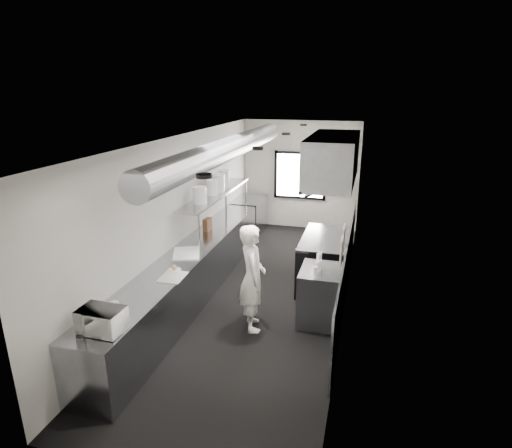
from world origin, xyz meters
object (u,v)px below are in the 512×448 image
Objects in this scene: plate_stack_d at (224,178)px; knife_block at (207,224)px; far_work_table at (249,216)px; prep_counter at (191,275)px; squeeze_bottle_b at (317,267)px; squeeze_bottle_a at (315,272)px; squeeze_bottle_c at (319,265)px; bottle_station at (321,296)px; plate_stack_c at (219,183)px; deli_tub_b at (114,306)px; cutting_board at (186,253)px; pass_shelf at (217,194)px; exhaust_hood at (333,159)px; microwave at (101,320)px; plate_stack_a at (200,195)px; plate_stack_b at (212,187)px; small_plate at (175,270)px; range at (324,261)px; deli_tub_a at (106,310)px; line_cook at (252,278)px; squeeze_bottle_d at (319,260)px.

knife_block is at bearing -91.37° from plate_stack_d.
far_work_table is 3.38× the size of plate_stack_d.
squeeze_bottle_b is (2.24, -0.32, 0.54)m from prep_counter.
knife_block is 1.39× the size of squeeze_bottle_a.
far_work_table is at bearing 119.94° from squeeze_bottle_c.
bottle_station is 3.23m from plate_stack_c.
plate_stack_d is 3.41m from squeeze_bottle_b.
deli_tub_b is 0.74× the size of squeeze_bottle_b.
cutting_board is at bearing 175.40° from squeeze_bottle_b.
pass_shelf is 3.09m from bottle_station.
prep_counter is at bearing -151.89° from exhaust_hood.
microwave is 3.64× the size of deli_tub_b.
exhaust_hood is at bearing 12.79° from plate_stack_a.
prep_counter is 34.44× the size of squeeze_bottle_b.
squeeze_bottle_b is (2.31, -1.66, -0.73)m from plate_stack_b.
squeeze_bottle_b reaches higher than small_plate.
plate_stack_b reaches higher than small_plate.
plate_stack_c is 1.98× the size of squeeze_bottle_a.
plate_stack_c is at bearing 85.63° from pass_shelf.
deli_tub_a is at bearing -123.81° from range.
plate_stack_b reaches higher than deli_tub_b.
plate_stack_a is 2.68m from squeeze_bottle_a.
plate_stack_b is (-0.13, 3.94, 0.67)m from microwave.
far_work_table is at bearing 90.08° from cutting_board.
line_cook is at bearing 46.47° from deli_tub_b.
small_plate is 0.70m from cutting_board.
squeeze_bottle_a is (2.30, -1.85, -0.73)m from plate_stack_b.
prep_counter is 36.24× the size of squeeze_bottle_c.
plate_stack_b is 3.04m from squeeze_bottle_a.
exhaust_hood is at bearing -49.99° from line_cook.
squeeze_bottle_d is (2.27, -1.54, -0.54)m from pass_shelf.
squeeze_bottle_a is at bearing -27.54° from plate_stack_a.
squeeze_bottle_d is (0.04, -1.24, 0.53)m from range.
plate_stack_c reaches higher than pass_shelf.
line_cook is 1.00m from squeeze_bottle_b.
plate_stack_d reaches higher than cutting_board.
knife_block is (-0.10, 1.24, 0.11)m from cutting_board.
plate_stack_b is (-0.01, 0.66, -0.00)m from plate_stack_a.
knife_block is (-2.28, -0.10, 0.55)m from range.
pass_shelf is 3.33× the size of bottle_station.
exhaust_hood is at bearing 92.18° from bottle_station.
plate_stack_b is at bearing 146.12° from squeeze_bottle_c.
small_plate is 2.19m from squeeze_bottle_b.
prep_counter is 2.18m from deli_tub_b.
squeeze_bottle_a is at bearing -38.81° from plate_stack_b.
line_cook is at bearing 58.89° from microwave.
deli_tub_b is at bearing -91.10° from plate_stack_c.
squeeze_bottle_a is (2.34, 1.60, 0.04)m from deli_tub_b.
exhaust_hood reaches higher than deli_tub_b.
cutting_board is at bearing -88.81° from plate_stack_c.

